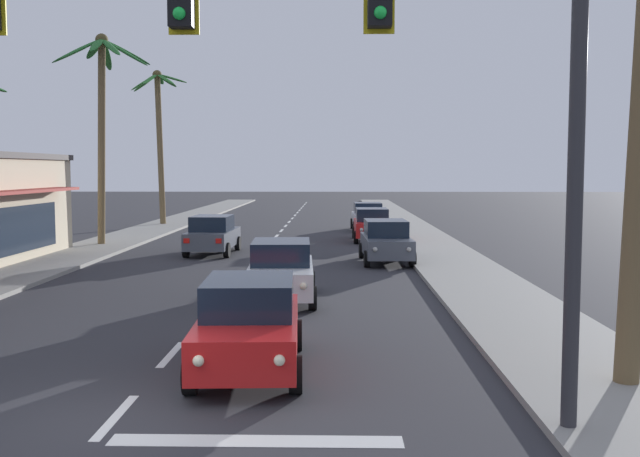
{
  "coord_description": "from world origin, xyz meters",
  "views": [
    {
      "loc": [
        3.28,
        -10.14,
        3.68
      ],
      "look_at": [
        2.88,
        8.0,
        2.2
      ],
      "focal_mm": 40.64,
      "sensor_mm": 36.0,
      "label": 1
    }
  ],
  "objects_px": {
    "sedan_parked_far_kerb": "(386,241)",
    "palm_left_third": "(102,93)",
    "sedan_oncoming_far": "(213,234)",
    "sedan_lead_at_stop_bar": "(249,324)",
    "traffic_signal_mast": "(314,42)",
    "palm_left_farthest": "(159,121)",
    "sedan_third_in_queue": "(281,270)",
    "sedan_parked_mid_kerb": "(372,224)",
    "sedan_parked_nearest_kerb": "(368,216)"
  },
  "relations": [
    {
      "from": "sedan_oncoming_far",
      "to": "sedan_parked_far_kerb",
      "type": "bearing_deg",
      "value": -20.44
    },
    {
      "from": "sedan_lead_at_stop_bar",
      "to": "palm_left_third",
      "type": "relative_size",
      "value": 0.45
    },
    {
      "from": "sedan_parked_mid_kerb",
      "to": "palm_left_farthest",
      "type": "relative_size",
      "value": 0.44
    },
    {
      "from": "sedan_lead_at_stop_bar",
      "to": "traffic_signal_mast",
      "type": "bearing_deg",
      "value": -68.19
    },
    {
      "from": "palm_left_third",
      "to": "palm_left_farthest",
      "type": "relative_size",
      "value": 1.0
    },
    {
      "from": "sedan_parked_far_kerb",
      "to": "palm_left_farthest",
      "type": "relative_size",
      "value": 0.45
    },
    {
      "from": "sedan_lead_at_stop_bar",
      "to": "sedan_oncoming_far",
      "type": "distance_m",
      "value": 18.68
    },
    {
      "from": "sedan_parked_mid_kerb",
      "to": "sedan_oncoming_far",
      "type": "bearing_deg",
      "value": -140.62
    },
    {
      "from": "sedan_parked_mid_kerb",
      "to": "sedan_parked_far_kerb",
      "type": "distance_m",
      "value": 8.69
    },
    {
      "from": "traffic_signal_mast",
      "to": "sedan_parked_mid_kerb",
      "type": "height_order",
      "value": "traffic_signal_mast"
    },
    {
      "from": "traffic_signal_mast",
      "to": "palm_left_third",
      "type": "bearing_deg",
      "value": 113.75
    },
    {
      "from": "sedan_third_in_queue",
      "to": "sedan_parked_mid_kerb",
      "type": "height_order",
      "value": "same"
    },
    {
      "from": "traffic_signal_mast",
      "to": "palm_left_third",
      "type": "xyz_separation_m",
      "value": [
        -10.72,
        24.37,
        1.88
      ]
    },
    {
      "from": "traffic_signal_mast",
      "to": "sedan_lead_at_stop_bar",
      "type": "relative_size",
      "value": 2.37
    },
    {
      "from": "sedan_oncoming_far",
      "to": "sedan_parked_nearest_kerb",
      "type": "xyz_separation_m",
      "value": [
        7.31,
        12.43,
        0.0
      ]
    },
    {
      "from": "sedan_lead_at_stop_bar",
      "to": "sedan_third_in_queue",
      "type": "height_order",
      "value": "same"
    },
    {
      "from": "sedan_parked_nearest_kerb",
      "to": "sedan_lead_at_stop_bar",
      "type": "bearing_deg",
      "value": -96.55
    },
    {
      "from": "traffic_signal_mast",
      "to": "sedan_parked_nearest_kerb",
      "type": "bearing_deg",
      "value": 86.23
    },
    {
      "from": "sedan_lead_at_stop_bar",
      "to": "sedan_parked_far_kerb",
      "type": "distance_m",
      "value": 15.95
    },
    {
      "from": "sedan_third_in_queue",
      "to": "palm_left_farthest",
      "type": "bearing_deg",
      "value": 110.24
    },
    {
      "from": "sedan_third_in_queue",
      "to": "traffic_signal_mast",
      "type": "bearing_deg",
      "value": -83.17
    },
    {
      "from": "sedan_parked_mid_kerb",
      "to": "traffic_signal_mast",
      "type": "bearing_deg",
      "value": -94.51
    },
    {
      "from": "palm_left_farthest",
      "to": "sedan_oncoming_far",
      "type": "bearing_deg",
      "value": -68.83
    },
    {
      "from": "palm_left_farthest",
      "to": "sedan_parked_far_kerb",
      "type": "bearing_deg",
      "value": -53.95
    },
    {
      "from": "sedan_parked_nearest_kerb",
      "to": "sedan_parked_far_kerb",
      "type": "bearing_deg",
      "value": -89.8
    },
    {
      "from": "traffic_signal_mast",
      "to": "palm_left_third",
      "type": "relative_size",
      "value": 1.07
    },
    {
      "from": "traffic_signal_mast",
      "to": "sedan_parked_nearest_kerb",
      "type": "relative_size",
      "value": 2.39
    },
    {
      "from": "traffic_signal_mast",
      "to": "sedan_parked_far_kerb",
      "type": "relative_size",
      "value": 2.38
    },
    {
      "from": "palm_left_third",
      "to": "sedan_parked_nearest_kerb",
      "type": "bearing_deg",
      "value": 36.46
    },
    {
      "from": "sedan_third_in_queue",
      "to": "palm_left_farthest",
      "type": "xyz_separation_m",
      "value": [
        -9.94,
        26.96,
        5.96
      ]
    },
    {
      "from": "sedan_lead_at_stop_bar",
      "to": "sedan_parked_mid_kerb",
      "type": "bearing_deg",
      "value": 81.89
    },
    {
      "from": "sedan_third_in_queue",
      "to": "palm_left_farthest",
      "type": "height_order",
      "value": "palm_left_farthest"
    },
    {
      "from": "sedan_parked_nearest_kerb",
      "to": "sedan_parked_far_kerb",
      "type": "height_order",
      "value": "same"
    },
    {
      "from": "sedan_parked_mid_kerb",
      "to": "sedan_parked_far_kerb",
      "type": "xyz_separation_m",
      "value": [
        0.13,
        -8.69,
        0.0
      ]
    },
    {
      "from": "sedan_third_in_queue",
      "to": "sedan_parked_mid_kerb",
      "type": "relative_size",
      "value": 1.01
    },
    {
      "from": "sedan_third_in_queue",
      "to": "palm_left_third",
      "type": "bearing_deg",
      "value": 124.0
    },
    {
      "from": "sedan_lead_at_stop_bar",
      "to": "palm_left_third",
      "type": "xyz_separation_m",
      "value": [
        -9.43,
        21.15,
        6.41
      ]
    },
    {
      "from": "sedan_parked_far_kerb",
      "to": "palm_left_third",
      "type": "distance_m",
      "value": 15.55
    },
    {
      "from": "palm_left_third",
      "to": "traffic_signal_mast",
      "type": "bearing_deg",
      "value": -66.25
    },
    {
      "from": "sedan_parked_nearest_kerb",
      "to": "palm_left_third",
      "type": "xyz_separation_m",
      "value": [
        -12.96,
        -9.57,
        6.41
      ]
    },
    {
      "from": "sedan_oncoming_far",
      "to": "palm_left_farthest",
      "type": "relative_size",
      "value": 0.44
    },
    {
      "from": "sedan_parked_mid_kerb",
      "to": "palm_left_farthest",
      "type": "bearing_deg",
      "value": 143.66
    },
    {
      "from": "sedan_parked_nearest_kerb",
      "to": "palm_left_farthest",
      "type": "bearing_deg",
      "value": 166.08
    },
    {
      "from": "sedan_oncoming_far",
      "to": "sedan_third_in_queue",
      "type": "bearing_deg",
      "value": -71.08
    },
    {
      "from": "sedan_third_in_queue",
      "to": "sedan_parked_mid_kerb",
      "type": "distance_m",
      "value": 17.48
    },
    {
      "from": "sedan_third_in_queue",
      "to": "palm_left_third",
      "type": "distance_m",
      "value": 18.13
    },
    {
      "from": "sedan_oncoming_far",
      "to": "palm_left_farthest",
      "type": "xyz_separation_m",
      "value": [
        -6.1,
        15.76,
        5.96
      ]
    },
    {
      "from": "traffic_signal_mast",
      "to": "sedan_parked_far_kerb",
      "type": "height_order",
      "value": "traffic_signal_mast"
    },
    {
      "from": "sedan_lead_at_stop_bar",
      "to": "palm_left_third",
      "type": "height_order",
      "value": "palm_left_third"
    },
    {
      "from": "traffic_signal_mast",
      "to": "sedan_parked_mid_kerb",
      "type": "bearing_deg",
      "value": 85.49
    }
  ]
}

